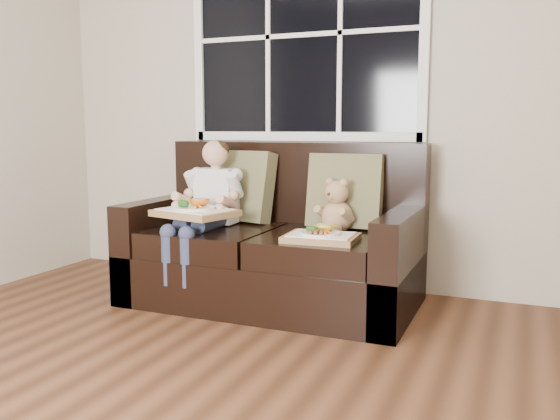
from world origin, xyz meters
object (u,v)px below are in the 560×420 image
at_px(tray_left, 195,211).
at_px(tray_right, 321,236).
at_px(child, 209,197).
at_px(teddy_bear, 337,210).
at_px(loveseat, 276,250).

height_order(tray_left, tray_right, tray_left).
height_order(child, teddy_bear, child).
height_order(child, tray_right, child).
bearing_deg(tray_left, loveseat, 55.42).
bearing_deg(teddy_bear, loveseat, -162.45).
relative_size(child, tray_right, 2.03).
xyz_separation_m(loveseat, child, (-0.40, -0.12, 0.32)).
xyz_separation_m(tray_left, tray_right, (0.76, 0.03, -0.10)).
distance_m(loveseat, child, 0.53).
relative_size(child, tray_left, 1.62).
xyz_separation_m(child, teddy_bear, (0.78, 0.13, -0.05)).
distance_m(tray_left, tray_right, 0.77).
height_order(child, tray_left, child).
bearing_deg(loveseat, tray_left, -138.67).
relative_size(loveseat, teddy_bear, 5.20).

